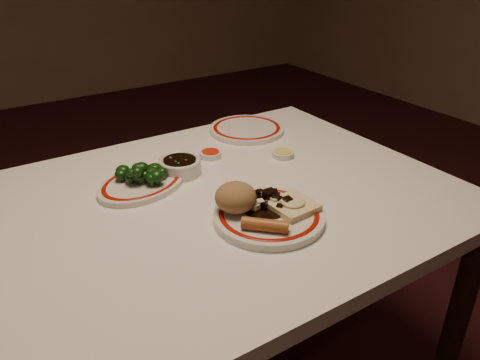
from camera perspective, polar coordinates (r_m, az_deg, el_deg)
name	(u,v)px	position (r m, az deg, el deg)	size (l,w,h in m)	color
dining_table	(215,229)	(1.20, -3.12, -5.93)	(1.20, 0.90, 0.75)	white
main_plate	(269,216)	(1.06, 3.53, -4.41)	(0.33, 0.33, 0.02)	silver
rice_mound	(236,197)	(1.05, -0.54, -2.11)	(0.09, 0.09, 0.07)	#987248
spring_roll	(265,225)	(0.99, 3.06, -5.51)	(0.03, 0.03, 0.10)	#A86029
fried_wonton	(293,205)	(1.07, 6.45, -3.03)	(0.10, 0.10, 0.03)	beige
stirfry_heap	(267,201)	(1.08, 3.30, -2.58)	(0.13, 0.12, 0.03)	black
broccoli_plate	(142,183)	(1.22, -11.86, -0.39)	(0.30, 0.28, 0.02)	silver
broccoli_pile	(143,173)	(1.21, -11.76, 0.89)	(0.12, 0.12, 0.05)	#23471C
soy_bowl	(180,167)	(1.27, -7.32, 1.63)	(0.11, 0.11, 0.04)	silver
sweet_sour_dish	(211,154)	(1.37, -3.61, 3.16)	(0.06, 0.06, 0.02)	silver
mustard_dish	(283,154)	(1.37, 5.25, 3.19)	(0.06, 0.06, 0.02)	silver
far_plate	(247,129)	(1.55, 0.82, 6.22)	(0.32, 0.32, 0.02)	silver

